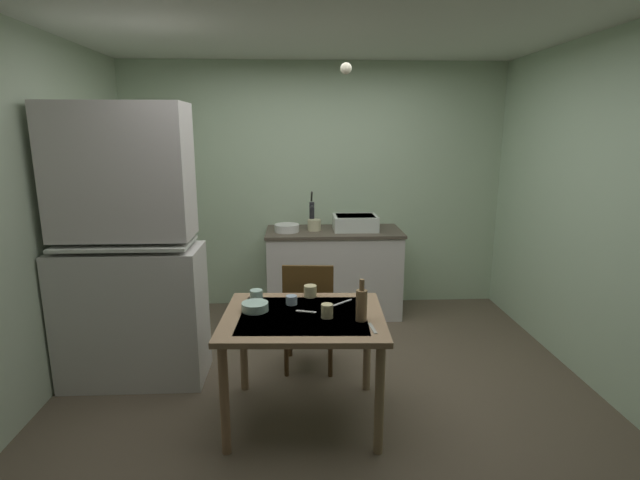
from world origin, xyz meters
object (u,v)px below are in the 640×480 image
hutch_cabinet (128,257)px  mixing_bowl_counter (287,228)px  chair_far_side (309,313)px  serving_bowl_wide (255,307)px  glass_bottle (361,304)px  sink_basin (355,222)px  hand_pump (312,213)px  mug_tall (256,296)px  dining_table (303,329)px

hutch_cabinet → mixing_bowl_counter: 1.69m
hutch_cabinet → mixing_bowl_counter: (1.13, 1.25, -0.05)m
mixing_bowl_counter → chair_far_side: 1.28m
serving_bowl_wide → glass_bottle: size_ratio=0.66×
serving_bowl_wide → glass_bottle: glass_bottle is taller
chair_far_side → glass_bottle: bearing=-68.2°
sink_basin → mixing_bowl_counter: 0.69m
hand_pump → chair_far_side: hand_pump is taller
hand_pump → glass_bottle: size_ratio=1.48×
hutch_cabinet → mug_tall: bearing=-18.4°
sink_basin → chair_far_side: 1.42m
chair_far_side → serving_bowl_wide: chair_far_side is taller
mixing_bowl_counter → dining_table: 1.87m
chair_far_side → mug_tall: 0.60m
mixing_bowl_counter → mug_tall: mixing_bowl_counter is taller
sink_basin → hand_pump: 0.45m
dining_table → chair_far_side: (0.05, 0.65, -0.15)m
serving_bowl_wide → mug_tall: 0.18m
hand_pump → dining_table: size_ratio=0.37×
serving_bowl_wide → hutch_cabinet: bearing=152.5°
hutch_cabinet → serving_bowl_wide: bearing=-27.5°
serving_bowl_wide → mug_tall: mug_tall is taller
sink_basin → dining_table: 2.00m
dining_table → chair_far_side: bearing=85.6°
serving_bowl_wide → mixing_bowl_counter: bearing=84.3°
hand_pump → mug_tall: (-0.43, -1.67, -0.28)m
hand_pump → mixing_bowl_counter: bearing=-159.4°
hutch_cabinet → dining_table: 1.44m
hutch_cabinet → sink_basin: bearing=35.6°
dining_table → hutch_cabinet: bearing=155.2°
hutch_cabinet → dining_table: bearing=-24.8°
hand_pump → sink_basin: bearing=-5.9°
hutch_cabinet → sink_basin: (1.82, 1.30, -0.01)m
glass_bottle → hutch_cabinet: bearing=156.8°
dining_table → serving_bowl_wide: 0.35m
mixing_bowl_counter → serving_bowl_wide: size_ratio=1.42×
chair_far_side → serving_bowl_wide: bearing=-122.7°
serving_bowl_wide → dining_table: bearing=-15.8°
mug_tall → hutch_cabinet: bearing=161.6°
hand_pump → chair_far_side: size_ratio=0.43×
hutch_cabinet → hand_pump: bearing=44.2°
chair_far_side → dining_table: bearing=-94.4°
sink_basin → hand_pump: (-0.44, 0.05, 0.09)m
mixing_bowl_counter → sink_basin: bearing=4.1°
chair_far_side → mug_tall: chair_far_side is taller
mixing_bowl_counter → serving_bowl_wide: 1.77m
hand_pump → mug_tall: hand_pump is taller
sink_basin → hutch_cabinet: bearing=-144.4°
sink_basin → serving_bowl_wide: bearing=-115.7°
sink_basin → mug_tall: (-0.87, -1.62, -0.19)m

